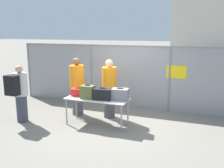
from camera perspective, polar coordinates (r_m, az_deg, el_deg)
ground_plane at (r=7.03m, az=-0.62°, el=-9.17°), size 120.00×120.00×0.00m
fence_section at (r=8.34m, az=3.84°, el=2.02°), size 8.18×0.07×2.09m
inspection_table at (r=6.79m, az=-3.46°, el=-3.83°), size 1.71×0.68×0.75m
suitcase_red at (r=7.07m, az=-7.65°, el=-1.85°), size 0.41×0.31×0.24m
suitcase_olive at (r=6.74m, az=-5.61°, el=-1.86°), size 0.36×0.27×0.38m
suitcase_black at (r=6.63m, az=-2.19°, el=-2.28°), size 0.53×0.37×0.32m
suitcase_grey at (r=6.58m, az=1.86°, el=-2.37°), size 0.47×0.36×0.33m
traveler_hooded at (r=7.40m, az=-20.45°, el=-1.65°), size 0.40×0.62×1.62m
security_worker_near at (r=7.35m, az=-0.62°, el=-0.90°), size 0.43×0.43×1.74m
security_worker_far at (r=7.66m, az=-7.96°, el=-0.39°), size 0.44×0.44×1.76m
utility_trailer at (r=10.80m, az=16.95°, el=-0.18°), size 3.25×1.92×0.61m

